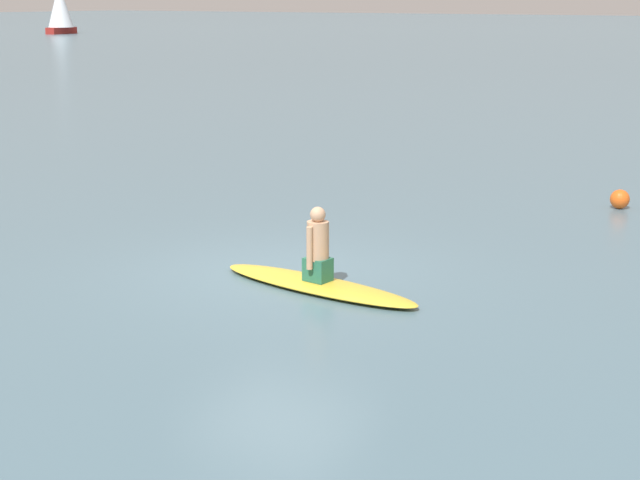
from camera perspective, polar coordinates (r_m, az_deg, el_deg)
ground_plane at (r=14.24m, az=-2.48°, el=-1.91°), size 400.00×400.00×0.00m
surfboard at (r=13.40m, az=-0.13°, el=-2.65°), size 1.01×3.30×0.13m
person_paddler at (r=13.26m, az=-0.13°, el=-0.44°), size 0.46×0.37×1.04m
sailboat_distant at (r=110.73m, az=-15.02°, el=13.05°), size 3.97×3.05×5.93m
buoy_marker at (r=19.33m, az=17.19°, el=2.31°), size 0.37×0.37×0.37m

